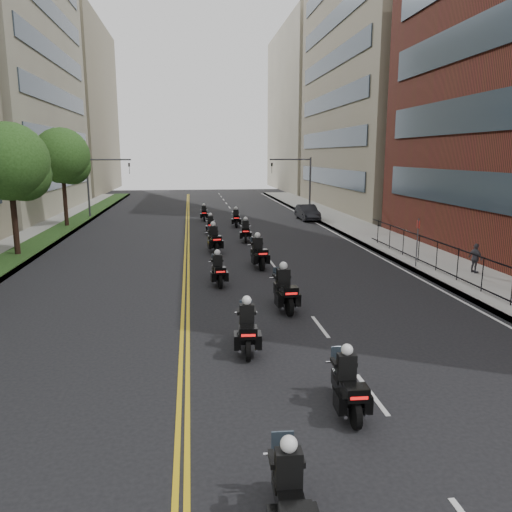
{
  "coord_description": "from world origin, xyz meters",
  "views": [
    {
      "loc": [
        -1.16,
        -6.03,
        5.86
      ],
      "look_at": [
        1.54,
        14.45,
        1.65
      ],
      "focal_mm": 35.0,
      "sensor_mm": 36.0,
      "label": 1
    }
  ],
  "objects": [
    {
      "name": "motorcycle_2",
      "position": [
        0.44,
        8.17,
        0.67
      ],
      "size": [
        0.6,
        2.31,
        1.7
      ],
      "rotation": [
        0.0,
        0.0,
        -0.07
      ],
      "color": "black",
      "rests_on": "ground"
    },
    {
      "name": "pedestrian_c",
      "position": [
        12.62,
        16.25,
        0.88
      ],
      "size": [
        0.54,
        0.91,
        1.46
      ],
      "primitive_type": "imported",
      "rotation": [
        0.0,
        0.0,
        1.79
      ],
      "color": "#43424A",
      "rests_on": "sidewalk_right"
    },
    {
      "name": "parked_sedan",
      "position": [
        9.4,
        38.28,
        0.69
      ],
      "size": [
        1.58,
        4.23,
        1.38
      ],
      "primitive_type": "imported",
      "rotation": [
        0.0,
        0.0,
        0.03
      ],
      "color": "black",
      "rests_on": "ground"
    },
    {
      "name": "motorcycle_0",
      "position": [
        0.25,
        0.67,
        0.64
      ],
      "size": [
        0.52,
        2.19,
        1.61
      ],
      "rotation": [
        0.0,
        0.0,
        -0.04
      ],
      "color": "black",
      "rests_on": "ground"
    },
    {
      "name": "sidewalk_right",
      "position": [
        12.0,
        25.0,
        0.07
      ],
      "size": [
        4.0,
        90.0,
        0.15
      ],
      "primitive_type": "cube",
      "color": "gray",
      "rests_on": "ground"
    },
    {
      "name": "motorcycle_10",
      "position": [
        0.04,
        39.1,
        0.61
      ],
      "size": [
        0.48,
        2.08,
        1.54
      ],
      "rotation": [
        0.0,
        0.0,
        -0.0
      ],
      "color": "black",
      "rests_on": "ground"
    },
    {
      "name": "motorcycle_5",
      "position": [
        2.32,
        19.46,
        0.73
      ],
      "size": [
        0.71,
        2.52,
        1.86
      ],
      "rotation": [
        0.0,
        0.0,
        0.11
      ],
      "color": "black",
      "rests_on": "ground"
    },
    {
      "name": "motorcycle_4",
      "position": [
        0.01,
        16.19,
        0.64
      ],
      "size": [
        0.58,
        2.2,
        1.62
      ],
      "rotation": [
        0.0,
        0.0,
        0.08
      ],
      "color": "black",
      "rests_on": "ground"
    },
    {
      "name": "motorcycle_1",
      "position": [
        2.31,
        4.22,
        0.64
      ],
      "size": [
        0.51,
        2.19,
        1.62
      ],
      "rotation": [
        0.0,
        0.0,
        -0.03
      ],
      "color": "black",
      "rests_on": "ground"
    },
    {
      "name": "traffic_signal_left",
      "position": [
        -9.54,
        42.0,
        3.7
      ],
      "size": [
        4.09,
        0.2,
        5.6
      ],
      "color": "#3F3F44",
      "rests_on": "ground"
    },
    {
      "name": "motorcycle_9",
      "position": [
        2.55,
        34.8,
        0.65
      ],
      "size": [
        0.53,
        2.24,
        1.65
      ],
      "rotation": [
        0.0,
        0.0,
        -0.05
      ],
      "color": "black",
      "rests_on": "ground"
    },
    {
      "name": "building_right_tan",
      "position": [
        21.48,
        48.0,
        15.0
      ],
      "size": [
        15.11,
        28.0,
        30.0
      ],
      "color": "gray",
      "rests_on": "ground"
    },
    {
      "name": "motorcycle_3",
      "position": [
        2.31,
        12.06,
        0.73
      ],
      "size": [
        0.64,
        2.52,
        1.86
      ],
      "rotation": [
        0.0,
        0.0,
        0.07
      ],
      "color": "black",
      "rests_on": "ground"
    },
    {
      "name": "traffic_signal_right",
      "position": [
        9.54,
        42.0,
        3.7
      ],
      "size": [
        4.09,
        0.2,
        5.6
      ],
      "color": "#3F3F44",
      "rests_on": "ground"
    },
    {
      "name": "building_right_far",
      "position": [
        21.5,
        78.0,
        13.0
      ],
      "size": [
        15.0,
        28.0,
        26.0
      ],
      "primitive_type": "cube",
      "color": "gray",
      "rests_on": "ground"
    },
    {
      "name": "sidewalk_left",
      "position": [
        -12.0,
        25.0,
        0.07
      ],
      "size": [
        4.0,
        90.0,
        0.15
      ],
      "primitive_type": "cube",
      "color": "gray",
      "rests_on": "ground"
    },
    {
      "name": "iron_fence",
      "position": [
        11.0,
        12.0,
        0.9
      ],
      "size": [
        0.05,
        28.0,
        1.5
      ],
      "color": "black",
      "rests_on": "sidewalk_right"
    },
    {
      "name": "grass_strip",
      "position": [
        -11.2,
        25.0,
        0.17
      ],
      "size": [
        2.0,
        90.0,
        0.04
      ],
      "primitive_type": "cube",
      "color": "#1C3714",
      "rests_on": "sidewalk_left"
    },
    {
      "name": "motorcycle_7",
      "position": [
        2.54,
        27.51,
        0.67
      ],
      "size": [
        0.65,
        2.3,
        1.7
      ],
      "rotation": [
        0.0,
        0.0,
        -0.11
      ],
      "color": "black",
      "rests_on": "ground"
    },
    {
      "name": "building_left_far",
      "position": [
        -22.0,
        78.0,
        13.0
      ],
      "size": [
        16.0,
        28.0,
        26.0
      ],
      "primitive_type": "cube",
      "color": "gray",
      "rests_on": "ground"
    },
    {
      "name": "motorcycle_6",
      "position": [
        0.21,
        24.04,
        0.74
      ],
      "size": [
        0.77,
        2.53,
        1.87
      ],
      "rotation": [
        0.0,
        0.0,
        0.14
      ],
      "color": "black",
      "rests_on": "ground"
    },
    {
      "name": "motorcycle_8",
      "position": [
        0.31,
        31.19,
        0.62
      ],
      "size": [
        0.49,
        2.14,
        1.58
      ],
      "rotation": [
        0.0,
        0.0,
        -0.0
      ],
      "color": "black",
      "rests_on": "ground"
    }
  ]
}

